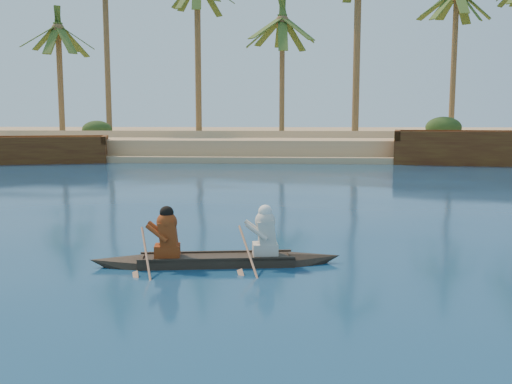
# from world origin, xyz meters

# --- Properties ---
(ground) EXTENTS (160.00, 160.00, 0.00)m
(ground) POSITION_xyz_m (0.00, 0.00, 0.00)
(ground) COLOR navy
(ground) RESTS_ON ground
(sandy_embankment) EXTENTS (150.00, 51.00, 1.50)m
(sandy_embankment) POSITION_xyz_m (0.00, 46.89, 0.53)
(sandy_embankment) COLOR tan
(sandy_embankment) RESTS_ON ground
(palm_grove) EXTENTS (110.00, 14.00, 16.00)m
(palm_grove) POSITION_xyz_m (0.00, 35.00, 8.00)
(palm_grove) COLOR #396222
(palm_grove) RESTS_ON ground
(shrub_cluster) EXTENTS (100.00, 6.00, 2.40)m
(shrub_cluster) POSITION_xyz_m (0.00, 31.50, 1.20)
(shrub_cluster) COLOR #1F3312
(shrub_cluster) RESTS_ON ground
(canoe) EXTENTS (4.61, 1.25, 1.26)m
(canoe) POSITION_xyz_m (3.43, -0.95, 0.24)
(canoe) COLOR #33251B
(canoe) RESTS_ON ground
(barge_mid) EXTENTS (11.56, 6.52, 1.83)m
(barge_mid) POSITION_xyz_m (-12.00, 22.00, 0.64)
(barge_mid) COLOR brown
(barge_mid) RESTS_ON ground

